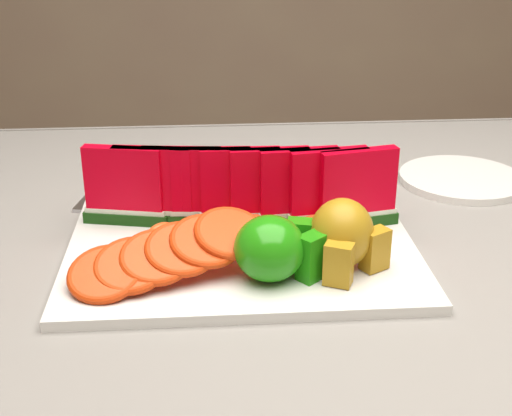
{
  "coord_description": "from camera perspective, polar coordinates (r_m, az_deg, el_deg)",
  "views": [
    {
      "loc": [
        -0.1,
        -0.73,
        1.14
      ],
      "look_at": [
        -0.04,
        0.02,
        0.81
      ],
      "focal_mm": 50.0,
      "sensor_mm": 36.0,
      "label": 1
    }
  ],
  "objects": [
    {
      "name": "tangerine_segments",
      "position": [
        0.83,
        -1.22,
        -1.73
      ],
      "size": [
        0.23,
        0.07,
        0.02
      ],
      "color": "#FE5600",
      "rests_on": "platter"
    },
    {
      "name": "platter",
      "position": [
        0.83,
        -1.14,
        -3.33
      ],
      "size": [
        0.4,
        0.3,
        0.01
      ],
      "color": "silver",
      "rests_on": "tablecloth"
    },
    {
      "name": "orange_fan_back",
      "position": [
        0.93,
        -0.3,
        1.56
      ],
      "size": [
        0.33,
        0.11,
        0.05
      ],
      "color": "red",
      "rests_on": "platter"
    },
    {
      "name": "fork",
      "position": [
        1.05,
        -12.37,
        1.81
      ],
      "size": [
        0.05,
        0.19,
        0.0
      ],
      "color": "silver",
      "rests_on": "tablecloth"
    },
    {
      "name": "pear_cluster",
      "position": [
        0.76,
        7.02,
        -2.21
      ],
      "size": [
        0.09,
        0.09,
        0.08
      ],
      "color": "#9F600B",
      "rests_on": "platter"
    },
    {
      "name": "apple_cluster",
      "position": [
        0.74,
        1.63,
        -3.26
      ],
      "size": [
        0.11,
        0.09,
        0.07
      ],
      "color": "#399319",
      "rests_on": "platter"
    },
    {
      "name": "orange_fan_front",
      "position": [
        0.75,
        -6.94,
        -3.57
      ],
      "size": [
        0.23,
        0.14,
        0.06
      ],
      "color": "red",
      "rests_on": "platter"
    },
    {
      "name": "side_plate",
      "position": [
        1.08,
        16.15,
        2.26
      ],
      "size": [
        0.23,
        0.23,
        0.01
      ],
      "color": "silver",
      "rests_on": "tablecloth"
    },
    {
      "name": "tablecloth",
      "position": [
        0.85,
        2.77,
        -6.1
      ],
      "size": [
        1.53,
        1.03,
        0.2
      ],
      "color": "gray",
      "rests_on": "table"
    },
    {
      "name": "watermelon_row",
      "position": [
        0.86,
        -1.26,
        1.53
      ],
      "size": [
        0.39,
        0.07,
        0.1
      ],
      "color": "#0C3917",
      "rests_on": "platter"
    },
    {
      "name": "table",
      "position": [
        0.89,
        2.69,
        -9.61
      ],
      "size": [
        1.4,
        0.9,
        0.75
      ],
      "color": "#49291B",
      "rests_on": "ground"
    }
  ]
}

